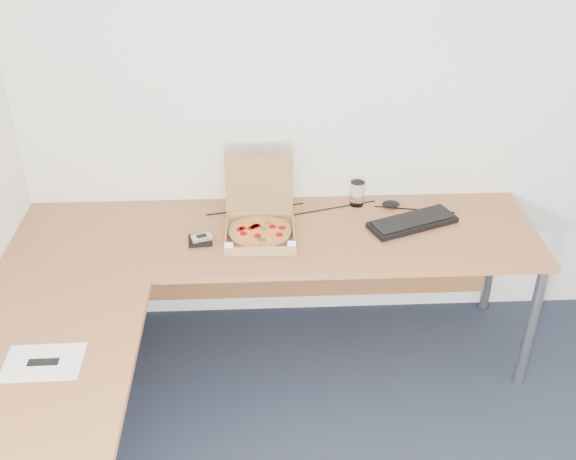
{
  "coord_description": "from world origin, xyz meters",
  "views": [
    {
      "loc": [
        -0.57,
        -1.35,
        2.45
      ],
      "look_at": [
        -0.45,
        1.28,
        0.82
      ],
      "focal_mm": 42.3,
      "sensor_mm": 36.0,
      "label": 1
    }
  ],
  "objects_px": {
    "drinking_glass": "(357,193)",
    "wallet": "(200,241)",
    "desk": "(203,294)",
    "pizza_box": "(260,227)",
    "keyboard": "(412,222)"
  },
  "relations": [
    {
      "from": "pizza_box",
      "to": "wallet",
      "type": "relative_size",
      "value": 3.45
    },
    {
      "from": "drinking_glass",
      "to": "wallet",
      "type": "distance_m",
      "value": 0.84
    },
    {
      "from": "desk",
      "to": "pizza_box",
      "type": "xyz_separation_m",
      "value": [
        0.25,
        0.42,
        0.07
      ]
    },
    {
      "from": "drinking_glass",
      "to": "desk",
      "type": "bearing_deg",
      "value": -137.36
    },
    {
      "from": "desk",
      "to": "wallet",
      "type": "xyz_separation_m",
      "value": [
        -0.03,
        0.36,
        0.04
      ]
    },
    {
      "from": "desk",
      "to": "pizza_box",
      "type": "bearing_deg",
      "value": 59.44
    },
    {
      "from": "drinking_glass",
      "to": "keyboard",
      "type": "distance_m",
      "value": 0.33
    },
    {
      "from": "drinking_glass",
      "to": "wallet",
      "type": "relative_size",
      "value": 1.16
    },
    {
      "from": "pizza_box",
      "to": "keyboard",
      "type": "height_order",
      "value": "pizza_box"
    },
    {
      "from": "desk",
      "to": "pizza_box",
      "type": "relative_size",
      "value": 6.56
    },
    {
      "from": "keyboard",
      "to": "wallet",
      "type": "relative_size",
      "value": 3.95
    },
    {
      "from": "desk",
      "to": "drinking_glass",
      "type": "relative_size",
      "value": 19.54
    },
    {
      "from": "desk",
      "to": "pizza_box",
      "type": "distance_m",
      "value": 0.49
    },
    {
      "from": "drinking_glass",
      "to": "wallet",
      "type": "xyz_separation_m",
      "value": [
        -0.78,
        -0.32,
        -0.05
      ]
    },
    {
      "from": "desk",
      "to": "drinking_glass",
      "type": "distance_m",
      "value": 1.01
    }
  ]
}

